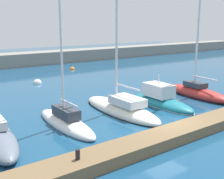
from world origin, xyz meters
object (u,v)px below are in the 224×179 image
sailboat_red_fifth (197,90)px  mooring_buoy_orange (72,69)px  dock_bollard (78,154)px  mooring_buoy_white (37,83)px  motorboat_teal_fourth (161,100)px  sailboat_ivory_third (121,108)px  sailboat_white_second (66,120)px

sailboat_red_fifth → mooring_buoy_orange: bearing=9.6°
dock_bollard → mooring_buoy_white: bearing=72.1°
sailboat_red_fifth → motorboat_teal_fourth: bearing=95.7°
mooring_buoy_orange → motorboat_teal_fourth: bearing=-99.2°
sailboat_ivory_third → dock_bollard: 8.76m
sailboat_ivory_third → motorboat_teal_fourth: size_ratio=1.91×
sailboat_white_second → sailboat_ivory_third: (4.44, 0.14, -0.03)m
mooring_buoy_orange → dock_bollard: dock_bollard is taller
mooring_buoy_orange → dock_bollard: size_ratio=1.61×
sailboat_white_second → sailboat_red_fifth: sailboat_red_fifth is taller
sailboat_red_fifth → dock_bollard: bearing=115.7°
motorboat_teal_fourth → mooring_buoy_orange: 19.77m
mooring_buoy_white → sailboat_red_fifth: bearing=-57.1°
sailboat_ivory_third → dock_bollard: bearing=130.8°
mooring_buoy_orange → sailboat_red_fifth: bearing=-86.5°
sailboat_white_second → mooring_buoy_white: sailboat_white_second is taller
dock_bollard → sailboat_ivory_third: bearing=39.6°
sailboat_white_second → mooring_buoy_white: 13.87m
sailboat_ivory_third → motorboat_teal_fourth: 3.73m
sailboat_white_second → motorboat_teal_fourth: 8.16m
sailboat_ivory_third → dock_bollard: sailboat_ivory_third is taller
mooring_buoy_white → mooring_buoy_orange: bearing=38.7°
motorboat_teal_fourth → sailboat_ivory_third: bearing=89.0°
sailboat_ivory_third → mooring_buoy_white: 13.21m
sailboat_red_fifth → mooring_buoy_white: bearing=39.0°
mooring_buoy_orange → sailboat_ivory_third: bearing=-109.7°
mooring_buoy_orange → sailboat_white_second: bearing=-120.3°
sailboat_red_fifth → mooring_buoy_orange: 19.59m
dock_bollard → sailboat_white_second: bearing=67.0°
motorboat_teal_fourth → dock_bollard: bearing=120.1°
sailboat_ivory_third → mooring_buoy_orange: (6.87, 19.23, -0.31)m
motorboat_teal_fourth → dock_bollard: size_ratio=14.65×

